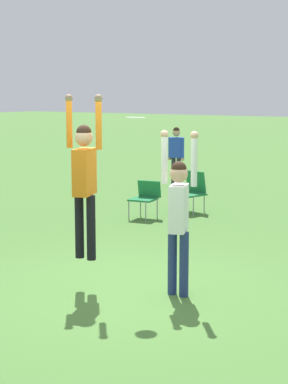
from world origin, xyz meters
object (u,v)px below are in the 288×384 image
person_defending (179,209)px  person_spectator_near (176,151)px  camping_chair_0 (192,189)px  frisbee (136,117)px  person_jumping (84,173)px  camping_chair_2 (145,196)px

person_defending → person_spectator_near: 9.94m
camping_chair_0 → person_spectator_near: size_ratio=0.54×
camping_chair_0 → frisbee: bearing=128.6°
person_jumping → frisbee: (0.68, 0.21, 0.73)m
frisbee → person_spectator_near: bearing=118.6°
camping_chair_2 → person_defending: bearing=118.5°
person_spectator_near → person_defending: bearing=-86.4°
person_spectator_near → camping_chair_0: bearing=-81.5°
frisbee → camping_chair_0: bearing=113.1°
frisbee → camping_chair_2: size_ratio=0.31×
camping_chair_2 → person_spectator_near: bearing=-76.5°
person_jumping → person_spectator_near: bearing=3.2°
person_jumping → camping_chair_2: 5.10m
camping_chair_2 → person_jumping: bearing=104.6°
camping_chair_2 → person_spectator_near: person_spectator_near is taller
person_jumping → person_spectator_near: size_ratio=1.31×
person_spectator_near → person_jumping: bearing=-93.7°
person_defending → camping_chair_2: size_ratio=2.74×
person_jumping → person_defending: person_jumping is taller
person_defending → frisbee: frisbee is taller
person_spectator_near → frisbee: bearing=-89.6°
person_jumping → camping_chair_0: size_ratio=2.41×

